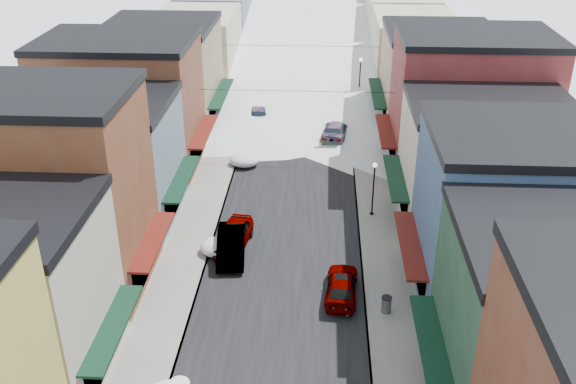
# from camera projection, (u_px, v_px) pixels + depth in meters

# --- Properties ---
(road) EXTENTS (10.00, 160.00, 0.01)m
(road) POSITION_uv_depth(u_px,v_px,m) (303.00, 88.00, 74.19)
(road) COLOR black
(road) RESTS_ON ground
(sidewalk_left) EXTENTS (3.20, 160.00, 0.15)m
(sidewalk_left) POSITION_uv_depth(u_px,v_px,m) (246.00, 87.00, 74.49)
(sidewalk_left) COLOR gray
(sidewalk_left) RESTS_ON ground
(sidewalk_right) EXTENTS (3.20, 160.00, 0.15)m
(sidewalk_right) POSITION_uv_depth(u_px,v_px,m) (360.00, 89.00, 73.84)
(sidewalk_right) COLOR gray
(sidewalk_right) RESTS_ON ground
(curb_left) EXTENTS (0.10, 160.00, 0.15)m
(curb_left) POSITION_uv_depth(u_px,v_px,m) (260.00, 87.00, 74.41)
(curb_left) COLOR slate
(curb_left) RESTS_ON ground
(curb_right) EXTENTS (0.10, 160.00, 0.15)m
(curb_right) POSITION_uv_depth(u_px,v_px,m) (347.00, 88.00, 73.91)
(curb_right) COLOR slate
(curb_right) RESTS_ON ground
(bldg_l_brick_near) EXTENTS (12.30, 8.20, 12.50)m
(bldg_l_brick_near) POSITION_uv_depth(u_px,v_px,m) (43.00, 193.00, 36.92)
(bldg_l_brick_near) COLOR brown
(bldg_l_brick_near) RESTS_ON ground
(bldg_l_grayblue) EXTENTS (11.30, 9.20, 9.00)m
(bldg_l_grayblue) POSITION_uv_depth(u_px,v_px,m) (102.00, 160.00, 45.24)
(bldg_l_grayblue) COLOR slate
(bldg_l_grayblue) RESTS_ON ground
(bldg_l_brick_far) EXTENTS (13.30, 9.20, 11.00)m
(bldg_l_brick_far) POSITION_uv_depth(u_px,v_px,m) (123.00, 104.00, 52.83)
(bldg_l_brick_far) COLOR brown
(bldg_l_brick_far) RESTS_ON ground
(bldg_l_tan) EXTENTS (11.30, 11.20, 10.00)m
(bldg_l_tan) POSITION_uv_depth(u_px,v_px,m) (163.00, 75.00, 61.90)
(bldg_l_tan) COLOR #8C7E5C
(bldg_l_tan) RESTS_ON ground
(bldg_r_green) EXTENTS (11.30, 9.20, 9.50)m
(bldg_r_green) POSITION_uv_depth(u_px,v_px,m) (561.00, 324.00, 28.72)
(bldg_r_green) COLOR #204430
(bldg_r_green) RESTS_ON ground
(bldg_r_blue) EXTENTS (11.30, 9.20, 10.50)m
(bldg_r_blue) POSITION_uv_depth(u_px,v_px,m) (512.00, 216.00, 36.49)
(bldg_r_blue) COLOR #38537E
(bldg_r_blue) RESTS_ON ground
(bldg_r_cream) EXTENTS (12.30, 9.20, 9.00)m
(bldg_r_cream) POSITION_uv_depth(u_px,v_px,m) (485.00, 163.00, 44.81)
(bldg_r_cream) COLOR beige
(bldg_r_cream) RESTS_ON ground
(bldg_r_brick_far) EXTENTS (13.30, 9.20, 11.50)m
(bldg_r_brick_far) POSITION_uv_depth(u_px,v_px,m) (469.00, 103.00, 52.21)
(bldg_r_brick_far) COLOR maroon
(bldg_r_brick_far) RESTS_ON ground
(bldg_r_tan) EXTENTS (11.30, 11.20, 9.50)m
(bldg_r_tan) POSITION_uv_depth(u_px,v_px,m) (437.00, 78.00, 61.60)
(bldg_r_tan) COLOR #9D8167
(bldg_r_tan) RESTS_ON ground
(distant_blocks) EXTENTS (34.00, 55.00, 8.00)m
(distant_blocks) POSITION_uv_depth(u_px,v_px,m) (309.00, 12.00, 92.81)
(distant_blocks) COLOR gray
(distant_blocks) RESTS_ON ground
(overhead_cables) EXTENTS (16.40, 15.04, 0.04)m
(overhead_cables) POSITION_uv_depth(u_px,v_px,m) (299.00, 66.00, 60.26)
(overhead_cables) COLOR black
(overhead_cables) RESTS_ON ground
(car_silver_sedan) EXTENTS (2.53, 5.05, 1.65)m
(car_silver_sedan) POSITION_uv_depth(u_px,v_px,m) (234.00, 235.00, 43.17)
(car_silver_sedan) COLOR gray
(car_silver_sedan) RESTS_ON ground
(car_dark_hatch) EXTENTS (2.26, 5.21, 1.67)m
(car_dark_hatch) POSITION_uv_depth(u_px,v_px,m) (231.00, 245.00, 42.11)
(car_dark_hatch) COLOR black
(car_dark_hatch) RESTS_ON ground
(car_silver_wagon) EXTENTS (2.69, 5.45, 1.52)m
(car_silver_wagon) POSITION_uv_depth(u_px,v_px,m) (259.00, 117.00, 63.47)
(car_silver_wagon) COLOR #ABAFB4
(car_silver_wagon) RESTS_ON ground
(car_gray_suv) EXTENTS (2.18, 4.73, 1.57)m
(car_gray_suv) POSITION_uv_depth(u_px,v_px,m) (342.00, 285.00, 38.17)
(car_gray_suv) COLOR gray
(car_gray_suv) RESTS_ON ground
(car_black_sedan) EXTENTS (2.98, 5.78, 1.60)m
(car_black_sedan) POSITION_uv_depth(u_px,v_px,m) (335.00, 131.00, 60.20)
(car_black_sedan) COLOR black
(car_black_sedan) RESTS_ON ground
(car_lane_silver) EXTENTS (1.65, 4.05, 1.38)m
(car_lane_silver) POSITION_uv_depth(u_px,v_px,m) (288.00, 93.00, 70.33)
(car_lane_silver) COLOR #A7A8AF
(car_lane_silver) RESTS_ON ground
(car_lane_white) EXTENTS (2.86, 5.70, 1.55)m
(car_lane_white) POSITION_uv_depth(u_px,v_px,m) (312.00, 52.00, 85.64)
(car_lane_white) COLOR #BDBDBF
(car_lane_white) RESTS_ON ground
(trash_can) EXTENTS (0.60, 0.60, 1.02)m
(trash_can) POSITION_uv_depth(u_px,v_px,m) (386.00, 304.00, 36.67)
(trash_can) COLOR #595C5E
(trash_can) RESTS_ON sidewalk_right
(streetlamp_near) EXTENTS (0.34, 0.34, 4.14)m
(streetlamp_near) POSITION_uv_depth(u_px,v_px,m) (374.00, 182.00, 46.01)
(streetlamp_near) COLOR black
(streetlamp_near) RESTS_ON sidewalk_right
(streetlamp_far) EXTENTS (0.41, 0.41, 4.97)m
(streetlamp_far) POSITION_uv_depth(u_px,v_px,m) (360.00, 75.00, 67.63)
(streetlamp_far) COLOR black
(streetlamp_far) RESTS_ON sidewalk_right
(snow_pile_mid) EXTENTS (2.60, 2.80, 1.10)m
(snow_pile_mid) POSITION_uv_depth(u_px,v_px,m) (220.00, 247.00, 42.48)
(snow_pile_mid) COLOR white
(snow_pile_mid) RESTS_ON ground
(snow_pile_far) EXTENTS (2.53, 2.76, 1.07)m
(snow_pile_far) POSITION_uv_depth(u_px,v_px,m) (245.00, 160.00, 54.95)
(snow_pile_far) COLOR white
(snow_pile_far) RESTS_ON ground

